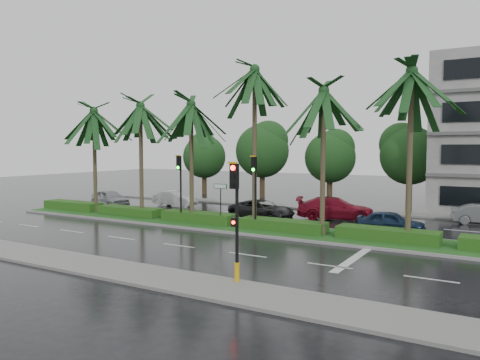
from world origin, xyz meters
The scene contains 17 objects.
ground centered at (0.00, 0.00, 0.00)m, with size 120.00×120.00×0.00m, color black.
near_sidewalk centered at (0.00, -10.20, 0.06)m, with size 40.00×2.40×0.12m, color slate.
far_sidewalk centered at (0.00, 12.00, 0.06)m, with size 40.00×2.00×0.12m, color slate.
median centered at (0.00, 1.00, 0.08)m, with size 36.00×4.00×0.15m.
hedge centered at (0.00, 1.00, 0.45)m, with size 35.20×1.40×0.60m.
lane_markings centered at (3.04, -0.43, 0.01)m, with size 34.00×13.06×0.01m.
palm_row centered at (-1.24, 1.02, 7.66)m, with size 26.30×4.20×10.31m.
signal_near centered at (6.00, -9.39, 2.50)m, with size 0.34×0.45×4.36m.
signal_median_left centered at (-4.00, 0.30, 3.00)m, with size 0.34×0.42×4.36m.
signal_median_right centered at (1.50, 0.30, 3.00)m, with size 0.34×0.42×4.36m.
street_sign centered at (-1.00, 0.48, 2.12)m, with size 0.95×0.09×2.60m.
bg_trees centered at (-0.13, 17.59, 4.53)m, with size 32.64×5.29×7.64m.
car_silver centered at (-14.73, 4.61, 0.71)m, with size 4.17×1.68×1.42m, color #9A9DA1.
car_white centered at (-10.23, 7.67, 0.65)m, with size 3.95×1.38×1.30m, color silver.
car_darkgrey centered at (-0.50, 5.05, 0.66)m, with size 4.75×2.19×1.32m, color black.
car_red centered at (4.00, 7.43, 0.77)m, with size 5.33×2.17×1.55m, color maroon.
car_blue centered at (8.50, 4.00, 0.65)m, with size 3.83×1.54×1.31m, color #18294A.
Camera 1 is at (14.54, -23.66, 4.99)m, focal length 35.00 mm.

